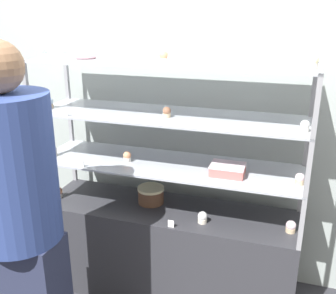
% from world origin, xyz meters
% --- Properties ---
extents(ground_plane, '(20.00, 20.00, 0.00)m').
position_xyz_m(ground_plane, '(0.00, 0.00, 0.00)').
color(ground_plane, '#2D2D33').
extents(back_wall, '(8.00, 0.05, 2.60)m').
position_xyz_m(back_wall, '(0.00, 0.37, 1.30)').
color(back_wall, '#A8B2AD').
rests_on(back_wall, ground_plane).
extents(display_base, '(1.59, 0.46, 0.61)m').
position_xyz_m(display_base, '(0.00, 0.00, 0.31)').
color(display_base, '#333338').
rests_on(display_base, ground_plane).
extents(display_riser_lower, '(1.59, 0.46, 0.30)m').
position_xyz_m(display_riser_lower, '(0.00, 0.00, 0.90)').
color(display_riser_lower, '#99999E').
rests_on(display_riser_lower, display_base).
extents(display_riser_middle, '(1.59, 0.46, 0.30)m').
position_xyz_m(display_riser_middle, '(0.00, 0.00, 1.21)').
color(display_riser_middle, '#99999E').
rests_on(display_riser_middle, display_riser_lower).
extents(display_riser_upper, '(1.59, 0.46, 0.30)m').
position_xyz_m(display_riser_upper, '(0.00, 0.00, 1.51)').
color(display_riser_upper, '#99999E').
rests_on(display_riser_upper, display_riser_middle).
extents(layer_cake_centerpiece, '(0.17, 0.17, 0.11)m').
position_xyz_m(layer_cake_centerpiece, '(-0.13, 0.05, 0.67)').
color(layer_cake_centerpiece, brown).
rests_on(layer_cake_centerpiece, display_base).
extents(sheet_cake_frosted, '(0.19, 0.15, 0.06)m').
position_xyz_m(sheet_cake_frosted, '(0.37, -0.05, 0.95)').
color(sheet_cake_frosted, '#C66660').
rests_on(sheet_cake_frosted, display_riser_lower).
extents(cupcake_0, '(0.06, 0.06, 0.07)m').
position_xyz_m(cupcake_0, '(-0.74, -0.07, 0.65)').
color(cupcake_0, white).
rests_on(cupcake_0, display_base).
extents(cupcake_1, '(0.06, 0.06, 0.07)m').
position_xyz_m(cupcake_1, '(0.24, -0.10, 0.65)').
color(cupcake_1, beige).
rests_on(cupcake_1, display_base).
extents(cupcake_2, '(0.06, 0.06, 0.07)m').
position_xyz_m(cupcake_2, '(0.74, -0.05, 0.65)').
color(cupcake_2, '#CCB28C').
rests_on(cupcake_2, display_base).
extents(price_tag_0, '(0.04, 0.00, 0.04)m').
position_xyz_m(price_tag_0, '(0.08, -0.21, 0.64)').
color(price_tag_0, white).
rests_on(price_tag_0, display_base).
extents(cupcake_3, '(0.05, 0.05, 0.06)m').
position_xyz_m(cupcake_3, '(-0.73, -0.10, 0.95)').
color(cupcake_3, beige).
rests_on(cupcake_3, display_riser_lower).
extents(cupcake_4, '(0.05, 0.05, 0.06)m').
position_xyz_m(cupcake_4, '(-0.25, -0.04, 0.95)').
color(cupcake_4, white).
rests_on(cupcake_4, display_riser_lower).
extents(cupcake_5, '(0.05, 0.05, 0.06)m').
position_xyz_m(cupcake_5, '(0.76, -0.07, 0.95)').
color(cupcake_5, '#CCB28C').
rests_on(cupcake_5, display_riser_lower).
extents(price_tag_1, '(0.04, 0.00, 0.04)m').
position_xyz_m(price_tag_1, '(-0.47, -0.21, 0.94)').
color(price_tag_1, white).
rests_on(price_tag_1, display_riser_lower).
extents(cupcake_6, '(0.05, 0.05, 0.06)m').
position_xyz_m(cupcake_6, '(-0.75, -0.05, 1.25)').
color(cupcake_6, '#CCB28C').
rests_on(cupcake_6, display_riser_middle).
extents(cupcake_7, '(0.05, 0.05, 0.06)m').
position_xyz_m(cupcake_7, '(0.01, -0.05, 1.25)').
color(cupcake_7, '#CCB28C').
rests_on(cupcake_7, display_riser_middle).
extents(cupcake_8, '(0.05, 0.05, 0.06)m').
position_xyz_m(cupcake_8, '(0.75, -0.11, 1.25)').
color(cupcake_8, white).
rests_on(cupcake_8, display_riser_middle).
extents(price_tag_2, '(0.04, 0.00, 0.04)m').
position_xyz_m(price_tag_2, '(-0.55, -0.21, 1.25)').
color(price_tag_2, white).
rests_on(price_tag_2, display_riser_middle).
extents(cupcake_9, '(0.05, 0.05, 0.07)m').
position_xyz_m(cupcake_9, '(-0.76, -0.06, 1.56)').
color(cupcake_9, white).
rests_on(cupcake_9, display_riser_upper).
extents(cupcake_10, '(0.05, 0.05, 0.07)m').
position_xyz_m(cupcake_10, '(0.01, -0.10, 1.56)').
color(cupcake_10, beige).
rests_on(cupcake_10, display_riser_upper).
extents(cupcake_11, '(0.05, 0.05, 0.07)m').
position_xyz_m(cupcake_11, '(0.75, -0.07, 1.56)').
color(cupcake_11, beige).
rests_on(cupcake_11, display_riser_upper).
extents(price_tag_3, '(0.04, 0.00, 0.04)m').
position_xyz_m(price_tag_3, '(0.45, -0.21, 1.55)').
color(price_tag_3, white).
rests_on(price_tag_3, display_riser_upper).
extents(donut_glazed, '(0.14, 0.14, 0.04)m').
position_xyz_m(donut_glazed, '(-0.50, -0.01, 1.55)').
color(donut_glazed, '#EFB2BC').
rests_on(donut_glazed, display_riser_upper).
extents(customer_figure, '(0.39, 0.39, 1.69)m').
position_xyz_m(customer_figure, '(-0.48, -0.78, 0.90)').
color(customer_figure, '#282D47').
rests_on(customer_figure, ground_plane).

